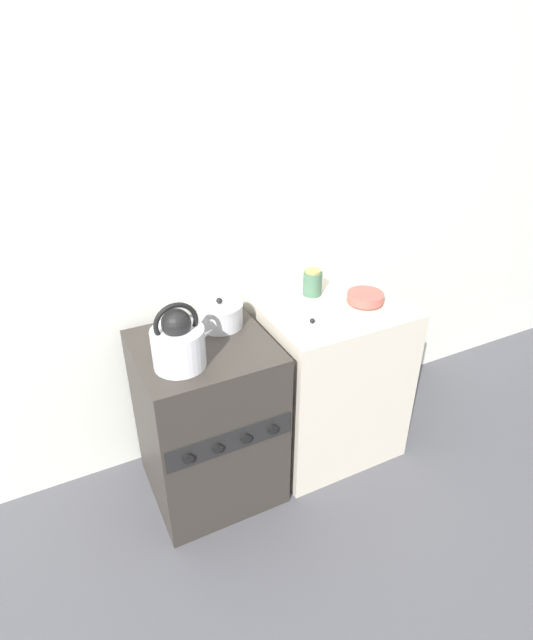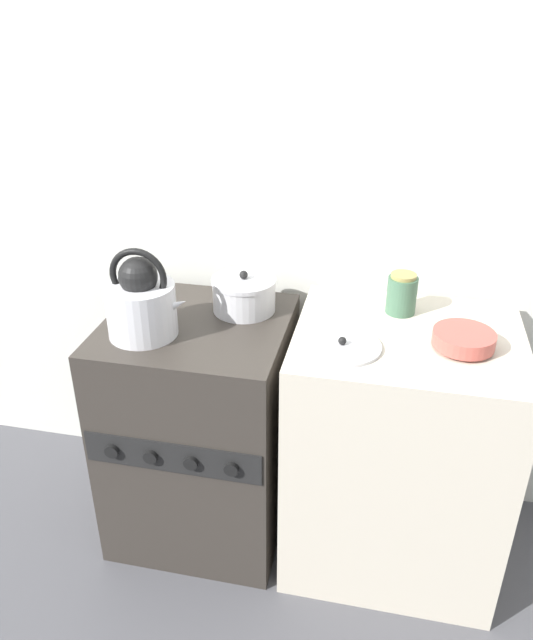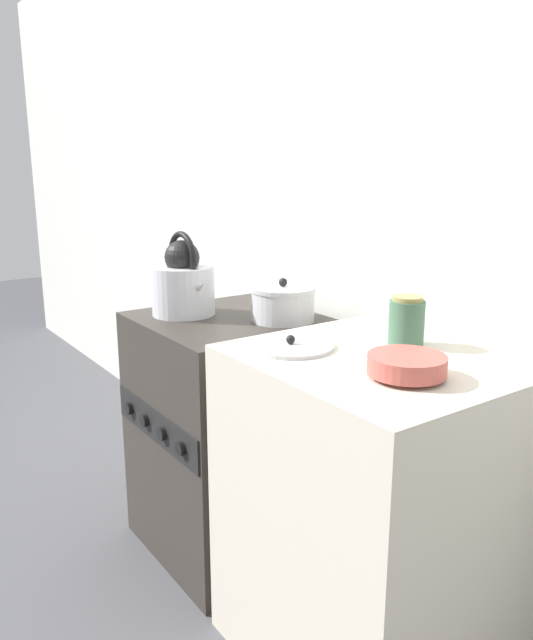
{
  "view_description": "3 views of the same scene",
  "coord_description": "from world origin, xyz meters",
  "views": [
    {
      "loc": [
        -0.56,
        -1.46,
        2.0
      ],
      "look_at": [
        0.29,
        0.25,
        0.9
      ],
      "focal_mm": 28.0,
      "sensor_mm": 36.0,
      "label": 1
    },
    {
      "loc": [
        0.6,
        -1.39,
        1.78
      ],
      "look_at": [
        0.23,
        0.28,
        0.87
      ],
      "focal_mm": 35.0,
      "sensor_mm": 36.0,
      "label": 2
    },
    {
      "loc": [
        1.72,
        -0.78,
        1.33
      ],
      "look_at": [
        0.27,
        0.24,
        0.89
      ],
      "focal_mm": 35.0,
      "sensor_mm": 36.0,
      "label": 3
    }
  ],
  "objects": [
    {
      "name": "counter",
      "position": [
        0.67,
        0.29,
        0.43
      ],
      "size": [
        0.68,
        0.58,
        0.87
      ],
      "color": "beige",
      "rests_on": "ground_plane"
    },
    {
      "name": "ground_plane",
      "position": [
        0.0,
        0.0,
        0.0
      ],
      "size": [
        12.0,
        12.0,
        0.0
      ],
      "primitive_type": "plane",
      "color": "#4C4C51"
    },
    {
      "name": "cooking_pot",
      "position": [
        0.13,
        0.4,
        0.89
      ],
      "size": [
        0.21,
        0.21,
        0.14
      ],
      "color": "silver",
      "rests_on": "stove"
    },
    {
      "name": "wall_back",
      "position": [
        0.0,
        0.65,
        1.25
      ],
      "size": [
        7.0,
        0.06,
        2.5
      ],
      "color": "silver",
      "rests_on": "ground_plane"
    },
    {
      "name": "enamel_bowl",
      "position": [
        0.82,
        0.24,
        0.9
      ],
      "size": [
        0.18,
        0.18,
        0.05
      ],
      "color": "#B75147",
      "rests_on": "counter"
    },
    {
      "name": "storage_jar",
      "position": [
        0.64,
        0.43,
        0.93
      ],
      "size": [
        0.09,
        0.09,
        0.13
      ],
      "color": "#3F664C",
      "rests_on": "counter"
    },
    {
      "name": "kettle",
      "position": [
        -0.13,
        0.18,
        0.95
      ],
      "size": [
        0.26,
        0.21,
        0.28
      ],
      "color": "silver",
      "rests_on": "stove"
    },
    {
      "name": "stove",
      "position": [
        0.0,
        0.28,
        0.42
      ],
      "size": [
        0.59,
        0.58,
        0.84
      ],
      "color": "#332D28",
      "rests_on": "ground_plane"
    },
    {
      "name": "loose_pot_lid",
      "position": [
        0.48,
        0.17,
        0.87
      ],
      "size": [
        0.23,
        0.23,
        0.03
      ],
      "color": "silver",
      "rests_on": "counter"
    }
  ]
}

